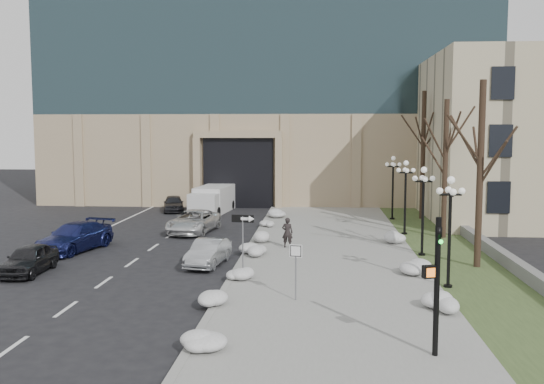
{
  "coord_description": "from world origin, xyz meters",
  "views": [
    {
      "loc": [
        2.86,
        -19.32,
        6.65
      ],
      "look_at": [
        0.49,
        11.34,
        3.5
      ],
      "focal_mm": 40.0,
      "sensor_mm": 36.0,
      "label": 1
    }
  ],
  "objects_px": {
    "lamppost_d": "(393,179)",
    "car_a": "(29,259)",
    "car_b": "(208,253)",
    "car_c": "(75,237)",
    "one_way_sign": "(246,226)",
    "keep_sign": "(296,260)",
    "lamppost_b": "(423,199)",
    "traffic_signal": "(436,290)",
    "box_truck": "(213,200)",
    "lamppost_c": "(405,187)",
    "car_d": "(194,222)",
    "pedestrian": "(287,233)",
    "lamppost_a": "(450,217)",
    "car_e": "(174,203)"
  },
  "relations": [
    {
      "from": "lamppost_b",
      "to": "lamppost_c",
      "type": "bearing_deg",
      "value": 90.0
    },
    {
      "from": "car_d",
      "to": "pedestrian",
      "type": "relative_size",
      "value": 3.11
    },
    {
      "from": "car_d",
      "to": "lamppost_b",
      "type": "bearing_deg",
      "value": -18.49
    },
    {
      "from": "car_e",
      "to": "pedestrian",
      "type": "relative_size",
      "value": 2.33
    },
    {
      "from": "car_e",
      "to": "lamppost_b",
      "type": "height_order",
      "value": "lamppost_b"
    },
    {
      "from": "car_b",
      "to": "keep_sign",
      "type": "bearing_deg",
      "value": -46.66
    },
    {
      "from": "traffic_signal",
      "to": "lamppost_b",
      "type": "bearing_deg",
      "value": 63.95
    },
    {
      "from": "car_e",
      "to": "lamppost_a",
      "type": "xyz_separation_m",
      "value": [
        17.28,
        -23.12,
        2.4
      ]
    },
    {
      "from": "car_b",
      "to": "lamppost_c",
      "type": "height_order",
      "value": "lamppost_c"
    },
    {
      "from": "keep_sign",
      "to": "box_truck",
      "type": "bearing_deg",
      "value": 116.89
    },
    {
      "from": "box_truck",
      "to": "one_way_sign",
      "type": "height_order",
      "value": "one_way_sign"
    },
    {
      "from": "keep_sign",
      "to": "traffic_signal",
      "type": "height_order",
      "value": "traffic_signal"
    },
    {
      "from": "box_truck",
      "to": "lamppost_c",
      "type": "xyz_separation_m",
      "value": [
        14.0,
        -9.96,
        2.06
      ]
    },
    {
      "from": "car_e",
      "to": "lamppost_a",
      "type": "relative_size",
      "value": 0.83
    },
    {
      "from": "car_b",
      "to": "one_way_sign",
      "type": "distance_m",
      "value": 3.58
    },
    {
      "from": "box_truck",
      "to": "lamppost_c",
      "type": "distance_m",
      "value": 17.31
    },
    {
      "from": "car_c",
      "to": "lamppost_d",
      "type": "relative_size",
      "value": 1.12
    },
    {
      "from": "lamppost_d",
      "to": "car_a",
      "type": "bearing_deg",
      "value": -136.11
    },
    {
      "from": "car_a",
      "to": "box_truck",
      "type": "xyz_separation_m",
      "value": [
        4.84,
        21.59,
        0.34
      ]
    },
    {
      "from": "car_d",
      "to": "lamppost_c",
      "type": "distance_m",
      "value": 13.74
    },
    {
      "from": "car_d",
      "to": "one_way_sign",
      "type": "bearing_deg",
      "value": -59.84
    },
    {
      "from": "car_c",
      "to": "car_b",
      "type": "bearing_deg",
      "value": -6.7
    },
    {
      "from": "box_truck",
      "to": "car_a",
      "type": "bearing_deg",
      "value": -96.76
    },
    {
      "from": "car_b",
      "to": "lamppost_b",
      "type": "relative_size",
      "value": 0.82
    },
    {
      "from": "box_truck",
      "to": "car_e",
      "type": "bearing_deg",
      "value": -176.76
    },
    {
      "from": "car_b",
      "to": "lamppost_d",
      "type": "height_order",
      "value": "lamppost_d"
    },
    {
      "from": "car_e",
      "to": "traffic_signal",
      "type": "distance_m",
      "value": 34.65
    },
    {
      "from": "car_a",
      "to": "keep_sign",
      "type": "bearing_deg",
      "value": -19.14
    },
    {
      "from": "lamppost_a",
      "to": "lamppost_c",
      "type": "distance_m",
      "value": 13.0
    },
    {
      "from": "car_c",
      "to": "box_truck",
      "type": "relative_size",
      "value": 0.78
    },
    {
      "from": "traffic_signal",
      "to": "keep_sign",
      "type": "bearing_deg",
      "value": 109.84
    },
    {
      "from": "box_truck",
      "to": "lamppost_d",
      "type": "xyz_separation_m",
      "value": [
        14.0,
        -3.46,
        2.06
      ]
    },
    {
      "from": "car_c",
      "to": "keep_sign",
      "type": "relative_size",
      "value": 2.32
    },
    {
      "from": "car_c",
      "to": "one_way_sign",
      "type": "bearing_deg",
      "value": -13.51
    },
    {
      "from": "traffic_signal",
      "to": "car_e",
      "type": "bearing_deg",
      "value": 98.14
    },
    {
      "from": "car_c",
      "to": "one_way_sign",
      "type": "height_order",
      "value": "one_way_sign"
    },
    {
      "from": "car_c",
      "to": "lamppost_c",
      "type": "distance_m",
      "value": 20.01
    },
    {
      "from": "lamppost_b",
      "to": "lamppost_a",
      "type": "bearing_deg",
      "value": -90.0
    },
    {
      "from": "lamppost_b",
      "to": "lamppost_d",
      "type": "distance_m",
      "value": 13.0
    },
    {
      "from": "traffic_signal",
      "to": "lamppost_c",
      "type": "xyz_separation_m",
      "value": [
        2.06,
        20.97,
        1.0
      ]
    },
    {
      "from": "car_b",
      "to": "one_way_sign",
      "type": "height_order",
      "value": "one_way_sign"
    },
    {
      "from": "car_c",
      "to": "one_way_sign",
      "type": "distance_m",
      "value": 11.58
    },
    {
      "from": "car_b",
      "to": "pedestrian",
      "type": "bearing_deg",
      "value": 56.32
    },
    {
      "from": "car_b",
      "to": "car_c",
      "type": "xyz_separation_m",
      "value": [
        -8.01,
        3.02,
        0.13
      ]
    },
    {
      "from": "traffic_signal",
      "to": "lamppost_d",
      "type": "height_order",
      "value": "lamppost_d"
    },
    {
      "from": "pedestrian",
      "to": "lamppost_a",
      "type": "bearing_deg",
      "value": 138.51
    },
    {
      "from": "car_e",
      "to": "lamppost_c",
      "type": "xyz_separation_m",
      "value": [
        17.28,
        -10.12,
        2.4
      ]
    },
    {
      "from": "box_truck",
      "to": "one_way_sign",
      "type": "relative_size",
      "value": 2.37
    },
    {
      "from": "car_c",
      "to": "car_d",
      "type": "relative_size",
      "value": 1.01
    },
    {
      "from": "lamppost_c",
      "to": "traffic_signal",
      "type": "bearing_deg",
      "value": -95.61
    }
  ]
}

